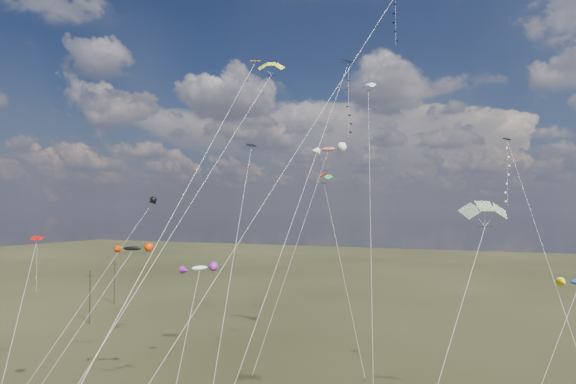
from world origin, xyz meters
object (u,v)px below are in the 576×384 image
at_px(utility_pole_near, 90,296).
at_px(diamond_black_high, 343,111).
at_px(parafoil_yellow, 270,65).
at_px(novelty_black_orange, 132,249).
at_px(utility_pole_far, 114,282).

height_order(utility_pole_near, diamond_black_high, diamond_black_high).
bearing_deg(parafoil_yellow, novelty_black_orange, -164.51).
distance_m(utility_pole_far, novelty_black_orange, 48.84).
distance_m(utility_pole_near, utility_pole_far, 16.12).
bearing_deg(utility_pole_far, utility_pole_near, -60.26).
xyz_separation_m(utility_pole_near, utility_pole_far, (-8.00, 14.00, 0.00)).
bearing_deg(parafoil_yellow, diamond_black_high, 2.45).
bearing_deg(utility_pole_near, parafoil_yellow, -23.71).
distance_m(utility_pole_near, parafoil_yellow, 49.53).
bearing_deg(parafoil_yellow, utility_pole_far, 146.34).
bearing_deg(diamond_black_high, utility_pole_near, 159.96).
height_order(parafoil_yellow, novelty_black_orange, parafoil_yellow).
xyz_separation_m(utility_pole_far, parafoil_yellow, (46.28, -30.82, 26.56)).
bearing_deg(novelty_black_orange, utility_pole_near, 141.23).
relative_size(utility_pole_near, diamond_black_high, 0.26).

